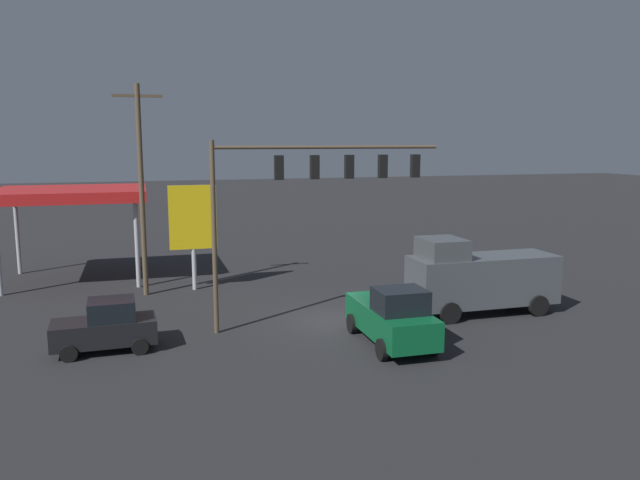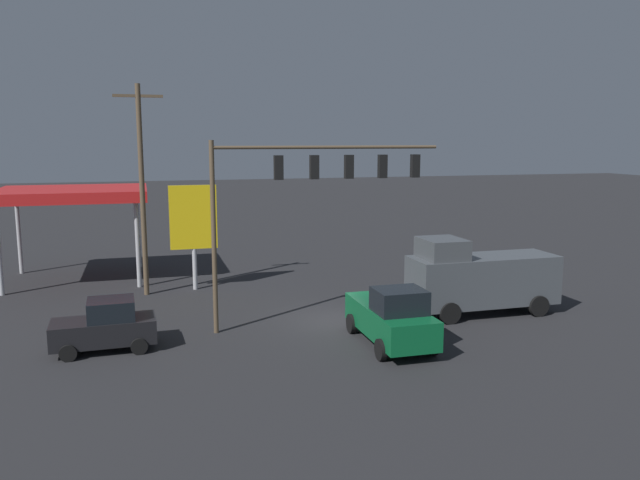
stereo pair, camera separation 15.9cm
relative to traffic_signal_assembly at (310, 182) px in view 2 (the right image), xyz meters
The scene contains 8 objects.
ground_plane 6.27m from the traffic_signal_assembly, 159.64° to the right, with size 200.00×200.00×0.00m, color #262628.
traffic_signal_assembly is the anchor object (origin of this frame).
utility_pole 10.09m from the traffic_signal_assembly, 47.77° to the right, with size 2.40×0.26×10.65m.
gas_station_canopy 16.12m from the traffic_signal_assembly, 49.00° to the right, with size 8.01×6.79×5.23m.
price_sign 9.32m from the traffic_signal_assembly, 61.80° to the right, with size 2.46×0.27×5.57m.
pickup_parked 6.54m from the traffic_signal_assembly, 124.13° to the left, with size 2.28×5.21×2.40m.
delivery_truck 9.07m from the traffic_signal_assembly, behind, with size 6.81×2.58×3.58m.
hatchback_crossing 9.87m from the traffic_signal_assembly, ahead, with size 3.86×2.07×1.97m.
Camera 2 is at (7.84, 25.59, 7.91)m, focal length 35.00 mm.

